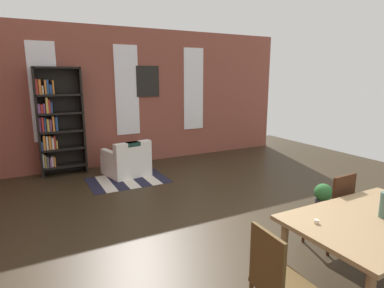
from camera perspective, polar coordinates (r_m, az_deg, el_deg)
The scene contains 14 objects.
ground_plane at distance 4.25m, azimuth 6.61°, elevation -16.90°, with size 11.01×11.01×0.00m, color #312718.
back_wall_brick at distance 7.66m, azimuth -11.68°, elevation 8.19°, with size 8.47×0.12×3.14m, color brown.
window_pane_0 at distance 7.29m, azimuth -24.97°, elevation 8.38°, with size 0.55×0.02×2.04m, color white.
window_pane_1 at distance 7.59m, azimuth -11.58°, elevation 9.35°, with size 0.55×0.02×2.04m, color white.
window_pane_2 at distance 8.25m, azimuth 0.27°, elevation 9.78°, with size 0.55×0.02×2.04m, color white.
dining_table at distance 3.49m, azimuth 30.22°, elevation -12.81°, with size 1.64×1.05×0.77m.
tealight_candle_0 at distance 3.12m, azimuth 21.42°, elevation -12.80°, with size 0.04×0.04×0.03m, color silver.
dining_chair_far_right at distance 4.22m, azimuth 24.01°, elevation -10.42°, with size 0.42×0.42×0.95m.
dining_chair_head_left at distance 2.73m, azimuth 15.04°, elevation -22.71°, with size 0.42×0.42×0.95m.
bookshelf_tall at distance 7.16m, azimuth -23.16°, elevation 3.69°, with size 0.91×0.34×2.24m.
armchair_white at distance 6.87m, azimuth -11.58°, elevation -3.17°, with size 0.94×0.94×0.75m.
potted_plant_by_shelf at distance 5.47m, azimuth 22.43°, elevation -8.53°, with size 0.28×0.28×0.41m.
striped_rug at distance 6.57m, azimuth -11.43°, elevation -6.36°, with size 1.53×1.08×0.01m.
framed_picture at distance 7.74m, azimuth -7.95°, elevation 11.06°, with size 0.56×0.03×0.72m, color black.
Camera 1 is at (-2.14, -3.05, 2.05)m, focal length 29.75 mm.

